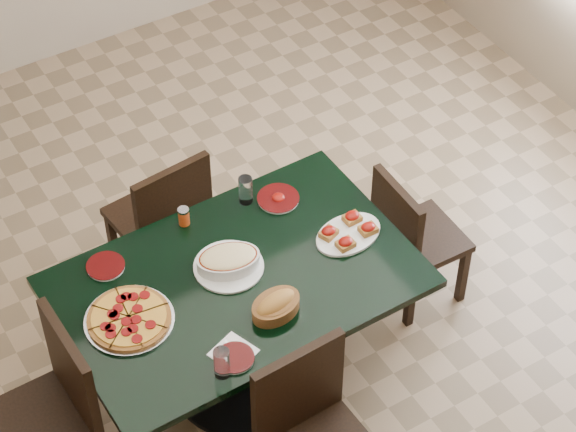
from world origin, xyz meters
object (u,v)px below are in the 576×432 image
bruschetta_platter (348,232)px  lasagna_casserole (228,261)px  chair_right (410,235)px  chair_left (53,407)px  bread_basket (276,305)px  chair_near (312,431)px  main_table (238,306)px  pepperoni_pizza (129,319)px  chair_far (165,216)px

bruschetta_platter → lasagna_casserole: bearing=161.3°
chair_right → chair_left: 1.91m
chair_left → bread_basket: bearing=77.3°
chair_near → chair_left: (-0.87, 0.65, 0.02)m
main_table → pepperoni_pizza: size_ratio=4.09×
chair_left → bruschetta_platter: size_ratio=2.65×
chair_right → pepperoni_pizza: (-1.49, -0.01, 0.31)m
chair_far → bread_basket: (0.06, -0.98, 0.29)m
pepperoni_pizza → lasagna_casserole: lasagna_casserole is taller
pepperoni_pizza → bruschetta_platter: bearing=-3.3°
bread_basket → lasagna_casserole: bearing=88.4°
chair_far → pepperoni_pizza: size_ratio=2.31×
pepperoni_pizza → bruschetta_platter: (1.06, -0.06, 0.01)m
chair_near → bread_basket: chair_near is taller
lasagna_casserole → bruschetta_platter: bearing=5.8°
lasagna_casserole → bread_basket: size_ratio=1.26×
chair_right → bread_basket: 1.03m
pepperoni_pizza → bread_basket: 0.62m
chair_near → chair_left: bearing=140.7°
chair_right → lasagna_casserole: (-0.98, 0.04, 0.34)m
chair_far → bread_basket: size_ratio=3.47×
main_table → lasagna_casserole: 0.24m
bread_basket → chair_left: bearing=158.3°
chair_left → bruschetta_platter: (1.48, 0.02, 0.24)m
chair_left → pepperoni_pizza: bearing=99.5°
main_table → chair_left: 0.92m
chair_far → lasagna_casserole: bearing=84.6°
chair_far → chair_right: 1.21m
chair_far → bread_basket: bearing=87.3°
chair_right → main_table: bearing=93.3°
chair_right → bread_basket: bearing=108.0°
main_table → lasagna_casserole: (0.00, 0.08, 0.23)m
chair_left → lasagna_casserole: chair_left is taller
main_table → chair_near: size_ratio=1.71×
chair_near → chair_left: 1.09m
chair_far → chair_right: size_ratio=1.09×
main_table → lasagna_casserole: size_ratio=4.86×
main_table → bread_basket: size_ratio=6.14×
bread_basket → chair_far: bearing=82.7°
lasagna_casserole → bread_basket: bearing=-64.2°
chair_far → pepperoni_pizza: bearing=48.9°
chair_right → bruschetta_platter: 0.54m
chair_right → chair_near: bearing=126.8°
chair_far → bruschetta_platter: (0.56, -0.77, 0.28)m
bruschetta_platter → chair_near: bearing=-139.6°
chair_near → lasagna_casserole: size_ratio=2.85×
bread_basket → bruschetta_platter: bread_basket is taller
main_table → bread_basket: bearing=-78.9°
bread_basket → bruschetta_platter: size_ratio=0.72×
chair_right → chair_left: size_ratio=0.87×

